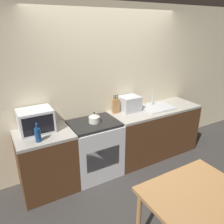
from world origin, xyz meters
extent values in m
plane|color=#33302D|center=(0.00, 0.00, 0.00)|extent=(16.00, 16.00, 0.00)
cube|color=beige|center=(0.00, 1.06, 1.30)|extent=(10.00, 0.06, 2.60)
cube|color=#4C2D19|center=(-1.20, 0.72, 0.43)|extent=(0.75, 0.62, 0.86)
cube|color=#9E998E|center=(-1.20, 0.72, 0.88)|extent=(0.75, 0.62, 0.04)
cube|color=#4C2D19|center=(0.75, 0.72, 0.43)|extent=(1.65, 0.62, 0.86)
cube|color=#9E998E|center=(0.75, 0.72, 0.88)|extent=(1.65, 0.62, 0.04)
cube|color=silver|center=(-0.45, 0.72, 0.43)|extent=(0.75, 0.62, 0.86)
cube|color=black|center=(-0.45, 0.72, 0.88)|extent=(0.72, 0.57, 0.04)
cube|color=black|center=(-0.45, 0.41, 0.43)|extent=(0.54, 0.02, 0.32)
cylinder|color=beige|center=(-0.44, 0.71, 0.95)|extent=(0.17, 0.17, 0.09)
cone|color=beige|center=(-0.44, 0.71, 1.02)|extent=(0.16, 0.16, 0.04)
sphere|color=black|center=(-0.44, 0.71, 1.05)|extent=(0.03, 0.03, 0.03)
cube|color=silver|center=(-1.25, 0.83, 1.06)|extent=(0.45, 0.35, 0.32)
cube|color=black|center=(-1.25, 0.66, 1.06)|extent=(0.39, 0.01, 0.25)
cylinder|color=navy|center=(-1.30, 0.53, 0.99)|extent=(0.08, 0.08, 0.18)
cylinder|color=navy|center=(-1.30, 0.53, 1.11)|extent=(0.03, 0.03, 0.07)
cube|color=#9E7042|center=(0.03, 0.88, 1.02)|extent=(0.12, 0.06, 0.24)
cylinder|color=black|center=(0.00, 0.88, 1.18)|extent=(0.01, 0.01, 0.07)
cylinder|color=black|center=(0.03, 0.88, 1.18)|extent=(0.01, 0.01, 0.07)
cylinder|color=black|center=(0.06, 0.88, 1.18)|extent=(0.01, 0.01, 0.07)
cube|color=#ADAFB5|center=(0.30, 0.87, 1.03)|extent=(0.32, 0.28, 0.25)
cube|color=black|center=(0.30, 0.73, 1.03)|extent=(0.28, 0.01, 0.20)
cube|color=#ADAFB5|center=(0.79, 0.72, 0.91)|extent=(0.56, 0.41, 0.02)
cylinder|color=#ADAFB5|center=(0.79, 0.86, 1.03)|extent=(0.03, 0.03, 0.22)
cube|color=#9E7042|center=(-0.17, -0.99, 0.74)|extent=(0.99, 0.75, 0.04)
cylinder|color=#9E7042|center=(-0.61, -0.67, 0.36)|extent=(0.05, 0.05, 0.72)
cylinder|color=#9E7042|center=(0.26, -0.67, 0.36)|extent=(0.05, 0.05, 0.72)
camera|label=1|loc=(-1.70, -2.02, 2.25)|focal=35.00mm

